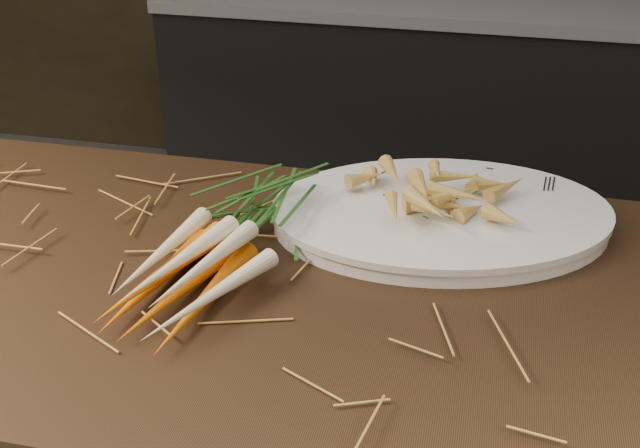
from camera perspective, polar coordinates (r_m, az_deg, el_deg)
The scene contains 6 objects.
back_counter at distance 2.97m, azimuth 7.61°, elevation 8.10°, with size 1.82×0.62×0.84m.
straw_bedding at distance 1.18m, azimuth -15.34°, elevation -2.06°, with size 1.40×0.60×0.02m, color olive, non-canonical shape.
root_veg_bunch at distance 1.14m, azimuth -6.16°, elevation -0.43°, with size 0.24×0.47×0.08m.
serving_platter at distance 1.23m, azimuth 8.57°, elevation 0.40°, with size 0.51×0.34×0.03m, color white, non-canonical shape.
roasted_veg_heap at distance 1.21m, azimuth 8.72°, elevation 2.12°, with size 0.25×0.18×0.06m, color #BD8D3D, non-canonical shape.
serving_fork at distance 1.24m, azimuth 17.02°, elevation 0.52°, with size 0.02×0.19×0.00m, color silver.
Camera 1 is at (0.51, -0.57, 1.51)m, focal length 45.00 mm.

